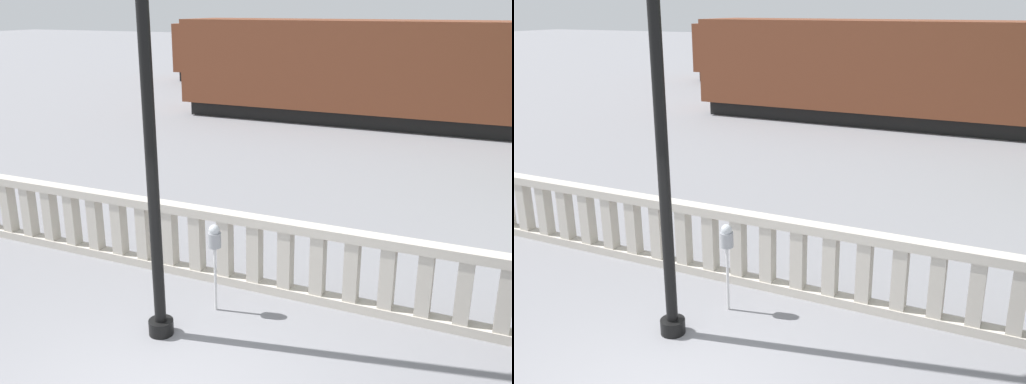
# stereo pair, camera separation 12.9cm
# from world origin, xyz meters

# --- Properties ---
(balustrade) EXTENTS (15.18, 0.24, 1.19)m
(balustrade) POSITION_xyz_m (-0.00, 3.28, 0.60)
(balustrade) COLOR #BCB5A8
(balustrade) RESTS_ON ground
(lamppost) EXTENTS (0.33, 0.33, 6.17)m
(lamppost) POSITION_xyz_m (-0.87, 1.59, 3.19)
(lamppost) COLOR black
(lamppost) RESTS_ON ground
(parking_meter) EXTENTS (0.19, 0.19, 1.32)m
(parking_meter) POSITION_xyz_m (-0.49, 2.45, 1.07)
(parking_meter) COLOR silver
(parking_meter) RESTS_ON ground
(train_far) EXTENTS (24.39, 2.82, 3.83)m
(train_far) POSITION_xyz_m (-2.58, 25.95, 1.71)
(train_far) COLOR black
(train_far) RESTS_ON ground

